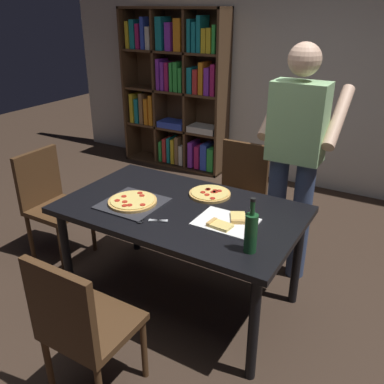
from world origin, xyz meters
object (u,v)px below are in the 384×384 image
at_px(chair_far_side, 239,189).
at_px(dining_table, 181,217).
at_px(bookshelf, 177,90).
at_px(person_serving_pizza, 295,153).
at_px(chair_near_camera, 80,323).
at_px(kitchen_scissors, 147,220).
at_px(second_pizza_plain, 210,194).
at_px(chair_left_end, 50,198).
at_px(pepperoni_pizza_on_tray, 133,202).
at_px(wine_bottle, 251,232).

bearing_deg(chair_far_side, dining_table, -90.00).
bearing_deg(bookshelf, person_serving_pizza, -38.89).
bearing_deg(chair_near_camera, kitchen_scissors, 96.43).
relative_size(person_serving_pizza, second_pizza_plain, 6.04).
bearing_deg(chair_left_end, pepperoni_pizza_on_tray, -7.23).
distance_m(bookshelf, person_serving_pizza, 2.61).
bearing_deg(person_serving_pizza, chair_near_camera, -106.92).
xyz_separation_m(bookshelf, kitchen_scissors, (1.44, -2.64, -0.23)).
height_order(bookshelf, second_pizza_plain, bookshelf).
distance_m(chair_near_camera, person_serving_pizza, 1.83).
height_order(chair_near_camera, pepperoni_pizza_on_tray, chair_near_camera).
height_order(chair_near_camera, bookshelf, bookshelf).
distance_m(dining_table, pepperoni_pizza_on_tray, 0.34).
distance_m(bookshelf, second_pizza_plain, 2.66).
distance_m(chair_near_camera, pepperoni_pizza_on_tray, 0.92).
xyz_separation_m(wine_bottle, kitchen_scissors, (-0.68, -0.00, -0.11)).
bearing_deg(wine_bottle, second_pizza_plain, 134.91).
relative_size(chair_near_camera, chair_far_side, 1.00).
bearing_deg(kitchen_scissors, chair_near_camera, -83.57).
height_order(dining_table, chair_near_camera, chair_near_camera).
xyz_separation_m(chair_left_end, bookshelf, (-0.25, 2.37, 0.47)).
bearing_deg(pepperoni_pizza_on_tray, wine_bottle, -8.83).
bearing_deg(wine_bottle, pepperoni_pizza_on_tray, 171.17).
relative_size(dining_table, second_pizza_plain, 5.41).
height_order(pepperoni_pizza_on_tray, second_pizza_plain, pepperoni_pizza_on_tray).
bearing_deg(kitchen_scissors, person_serving_pizza, 59.45).
relative_size(dining_table, person_serving_pizza, 0.90).
bearing_deg(kitchen_scissors, chair_left_end, 167.36).
distance_m(person_serving_pizza, wine_bottle, 1.01).
xyz_separation_m(pepperoni_pizza_on_tray, kitchen_scissors, (0.22, -0.14, -0.01)).
height_order(chair_left_end, bookshelf, bookshelf).
distance_m(pepperoni_pizza_on_tray, wine_bottle, 0.92).
bearing_deg(bookshelf, kitchen_scissors, -61.38).
distance_m(chair_far_side, wine_bottle, 1.41).
xyz_separation_m(chair_left_end, second_pizza_plain, (1.35, 0.26, 0.25)).
bearing_deg(chair_near_camera, dining_table, 90.00).
height_order(dining_table, wine_bottle, wine_bottle).
bearing_deg(bookshelf, pepperoni_pizza_on_tray, -63.96).
height_order(person_serving_pizza, kitchen_scissors, person_serving_pizza).
xyz_separation_m(chair_near_camera, wine_bottle, (0.60, 0.69, 0.36)).
relative_size(chair_left_end, bookshelf, 0.46).
xyz_separation_m(chair_near_camera, chair_far_side, (0.00, 1.91, 0.00)).
height_order(chair_near_camera, person_serving_pizza, person_serving_pizza).
relative_size(person_serving_pizza, pepperoni_pizza_on_tray, 4.55).
bearing_deg(dining_table, chair_left_end, 180.00).
height_order(bookshelf, wine_bottle, bookshelf).
distance_m(chair_far_side, second_pizza_plain, 0.74).
height_order(chair_left_end, person_serving_pizza, person_serving_pizza).
height_order(dining_table, kitchen_scissors, kitchen_scissors).
bearing_deg(person_serving_pizza, chair_far_side, 156.81).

